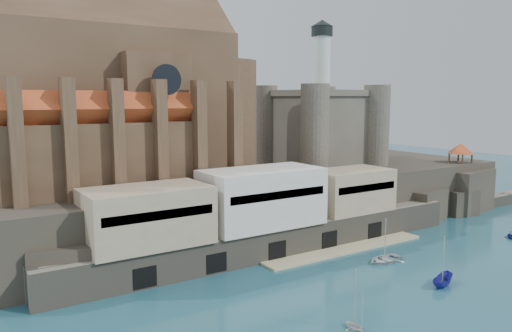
{
  "coord_description": "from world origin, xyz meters",
  "views": [
    {
      "loc": [
        -50.93,
        -36.95,
        23.35
      ],
      "look_at": [
        -5.43,
        32.0,
        12.14
      ],
      "focal_mm": 35.0,
      "sensor_mm": 36.0,
      "label": 1
    }
  ],
  "objects": [
    {
      "name": "promontory",
      "position": [
        -0.19,
        39.37,
        4.92
      ],
      "size": [
        100.0,
        36.0,
        10.0
      ],
      "color": "black",
      "rests_on": "ground"
    },
    {
      "name": "boat_7",
      "position": [
        30.0,
        7.58,
        0.0
      ],
      "size": [
        2.64,
        2.74,
        2.75
      ],
      "primitive_type": "imported",
      "rotation": [
        0.0,
        0.0,
        5.41
      ],
      "color": "navy",
      "rests_on": "ground"
    },
    {
      "name": "boat_6",
      "position": [
        2.82,
        10.8,
        0.0
      ],
      "size": [
        1.56,
        4.39,
        6.04
      ],
      "primitive_type": "imported",
      "rotation": [
        0.0,
        0.0,
        4.79
      ],
      "color": "silver",
      "rests_on": "ground"
    },
    {
      "name": "ground",
      "position": [
        0.0,
        0.0,
        0.0
      ],
      "size": [
        300.0,
        300.0,
        0.0
      ],
      "primitive_type": "plane",
      "color": "#1A4958",
      "rests_on": "ground"
    },
    {
      "name": "boat_4",
      "position": [
        -16.01,
        -2.24,
        0.0
      ],
      "size": [
        2.29,
        1.43,
        2.62
      ],
      "primitive_type": "imported",
      "rotation": [
        0.0,
        0.0,
        3.12
      ],
      "color": "silver",
      "rests_on": "ground"
    },
    {
      "name": "quay",
      "position": [
        -10.19,
        23.07,
        6.07
      ],
      "size": [
        70.0,
        12.0,
        13.05
      ],
      "color": "#6B6556",
      "rests_on": "ground"
    },
    {
      "name": "castle_keep",
      "position": [
        16.08,
        41.08,
        18.31
      ],
      "size": [
        21.2,
        21.2,
        29.3
      ],
      "color": "#4A453A",
      "rests_on": "promontory"
    },
    {
      "name": "rock_outcrop",
      "position": [
        42.0,
        25.84,
        4.02
      ],
      "size": [
        14.5,
        10.5,
        8.7
      ],
      "color": "black",
      "rests_on": "ground"
    },
    {
      "name": "church",
      "position": [
        -24.13,
        41.85,
        22.13
      ],
      "size": [
        47.0,
        25.93,
        30.51
      ],
      "color": "#453020",
      "rests_on": "promontory"
    },
    {
      "name": "pavilion",
      "position": [
        42.0,
        26.0,
        12.73
      ],
      "size": [
        6.4,
        6.4,
        5.4
      ],
      "color": "#453020",
      "rests_on": "rock_outcrop"
    },
    {
      "name": "boat_2",
      "position": [
        1.7,
        0.27,
        0.0
      ],
      "size": [
        2.17,
        2.14,
        4.53
      ],
      "primitive_type": "imported",
      "rotation": [
        0.0,
        0.0,
        1.87
      ],
      "color": "navy",
      "rests_on": "ground"
    }
  ]
}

